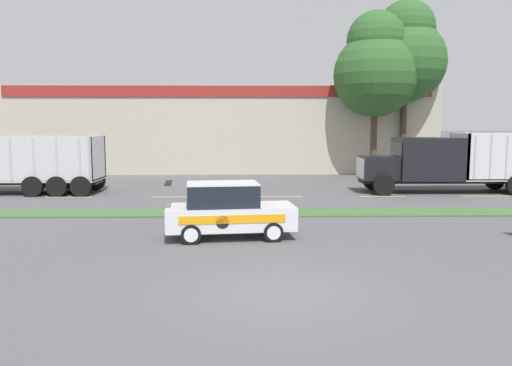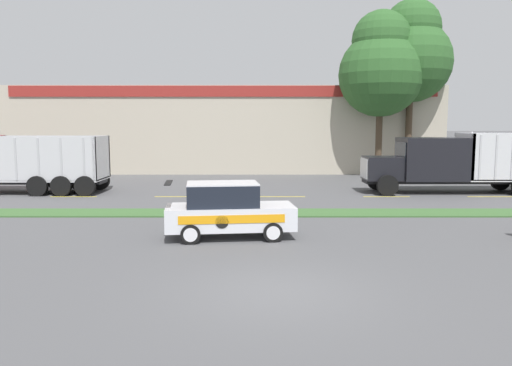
# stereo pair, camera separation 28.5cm
# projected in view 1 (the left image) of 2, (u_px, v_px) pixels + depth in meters

# --- Properties ---
(ground_plane) EXTENTS (600.00, 600.00, 0.00)m
(ground_plane) POSITION_uv_depth(u_px,v_px,m) (281.00, 291.00, 11.10)
(ground_plane) COLOR #515154
(grass_verge) EXTENTS (120.00, 1.82, 0.06)m
(grass_verge) POSITION_uv_depth(u_px,v_px,m) (265.00, 213.00, 20.87)
(grass_verge) COLOR #3D6633
(grass_verge) RESTS_ON ground_plane
(centre_line_2) EXTENTS (2.40, 0.14, 0.01)m
(centre_line_2) POSITION_uv_depth(u_px,v_px,m) (69.00, 197.00, 25.58)
(centre_line_2) COLOR yellow
(centre_line_2) RESTS_ON ground_plane
(centre_line_3) EXTENTS (2.40, 0.14, 0.01)m
(centre_line_3) POSITION_uv_depth(u_px,v_px,m) (174.00, 197.00, 25.67)
(centre_line_3) COLOR yellow
(centre_line_3) RESTS_ON ground_plane
(centre_line_4) EXTENTS (2.40, 0.14, 0.01)m
(centre_line_4) POSITION_uv_depth(u_px,v_px,m) (279.00, 197.00, 25.76)
(centre_line_4) COLOR yellow
(centre_line_4) RESTS_ON ground_plane
(centre_line_5) EXTENTS (2.40, 0.14, 0.01)m
(centre_line_5) POSITION_uv_depth(u_px,v_px,m) (383.00, 196.00, 25.86)
(centre_line_5) COLOR yellow
(centre_line_5) RESTS_ON ground_plane
(centre_line_6) EXTENTS (2.40, 0.14, 0.01)m
(centre_line_6) POSITION_uv_depth(u_px,v_px,m) (486.00, 196.00, 25.95)
(centre_line_6) COLOR yellow
(centre_line_6) RESTS_ON ground_plane
(dump_truck_mid) EXTENTS (11.22, 2.65, 3.33)m
(dump_truck_mid) POSITION_uv_depth(u_px,v_px,m) (447.00, 164.00, 27.25)
(dump_truck_mid) COLOR black
(dump_truck_mid) RESTS_ON ground_plane
(rally_car) EXTENTS (4.33, 2.18, 1.86)m
(rally_car) POSITION_uv_depth(u_px,v_px,m) (228.00, 210.00, 16.32)
(rally_car) COLOR silver
(rally_car) RESTS_ON ground_plane
(store_building_backdrop) EXTENTS (33.06, 12.10, 6.59)m
(store_building_backdrop) POSITION_uv_depth(u_px,v_px,m) (223.00, 129.00, 42.72)
(store_building_backdrop) COLOR #BCB29E
(store_building_backdrop) RESTS_ON ground_plane
(tree_behind_left) EXTENTS (5.84, 5.84, 12.61)m
(tree_behind_left) POSITION_uv_depth(u_px,v_px,m) (406.00, 54.00, 35.97)
(tree_behind_left) COLOR #473828
(tree_behind_left) RESTS_ON ground_plane
(tree_behind_centre) EXTENTS (5.91, 5.91, 11.64)m
(tree_behind_centre) POSITION_uv_depth(u_px,v_px,m) (376.00, 66.00, 35.11)
(tree_behind_centre) COLOR #473828
(tree_behind_centre) RESTS_ON ground_plane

